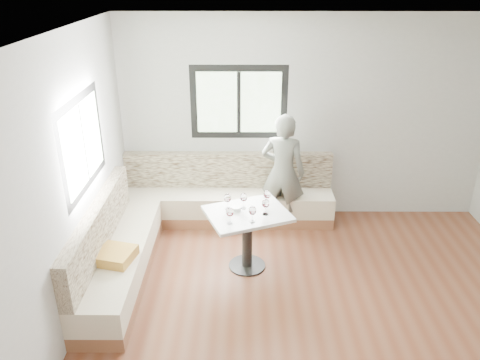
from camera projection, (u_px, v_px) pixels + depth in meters
name	position (u px, v px, depth m)	size (l,w,h in m)	color
room	(329.00, 201.00, 4.13)	(5.01, 5.01, 2.81)	brown
banquette	(185.00, 221.00, 6.00)	(2.90, 2.80, 0.95)	brown
table	(247.00, 226.00, 5.43)	(1.10, 0.98, 0.74)	black
person	(283.00, 172.00, 6.22)	(0.59, 0.39, 1.61)	slate
olive_ramekin	(236.00, 208.00, 5.39)	(0.11, 0.11, 0.04)	white
wine_glass_a	(230.00, 213.00, 5.06)	(0.09, 0.09, 0.19)	white
wine_glass_b	(253.00, 211.00, 5.09)	(0.09, 0.09, 0.19)	white
wine_glass_c	(266.00, 204.00, 5.25)	(0.09, 0.09, 0.19)	white
wine_glass_d	(244.00, 198.00, 5.39)	(0.09, 0.09, 0.19)	white
wine_glass_e	(267.00, 195.00, 5.46)	(0.09, 0.09, 0.19)	white
wine_glass_f	(227.00, 198.00, 5.37)	(0.09, 0.09, 0.19)	white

